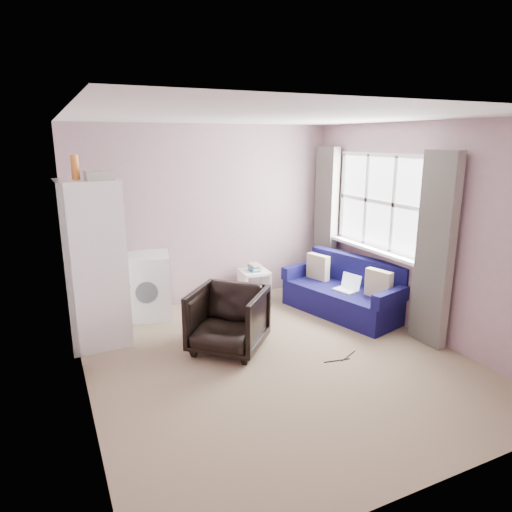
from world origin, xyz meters
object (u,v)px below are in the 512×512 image
at_px(side_table, 254,283).
at_px(sofa, 346,293).
at_px(fridge, 93,263).
at_px(washing_machine, 147,284).
at_px(armchair, 228,317).

xyz_separation_m(side_table, sofa, (0.91, -0.98, 0.02)).
height_order(fridge, sofa, fridge).
height_order(washing_machine, sofa, washing_machine).
distance_m(armchair, side_table, 1.67).
height_order(side_table, sofa, sofa).
distance_m(washing_machine, side_table, 1.56).
bearing_deg(armchair, sofa, 54.58).
bearing_deg(sofa, fridge, 157.02).
bearing_deg(washing_machine, armchair, -54.29).
height_order(armchair, side_table, armchair).
xyz_separation_m(armchair, washing_machine, (-0.59, 1.39, 0.05)).
distance_m(armchair, sofa, 1.91).
distance_m(side_table, sofa, 1.34).
height_order(armchair, sofa, armchair).
xyz_separation_m(fridge, side_table, (2.24, 0.53, -0.70)).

